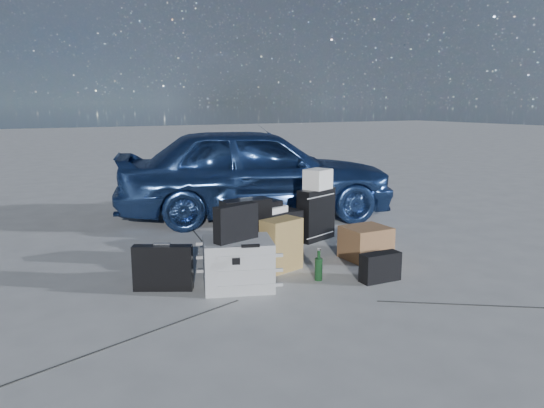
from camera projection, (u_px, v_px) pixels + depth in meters
The scene contains 16 objects.
ground at pixel (297, 278), 4.47m from camera, with size 60.00×60.00×0.00m, color #B1B1AC.
car at pixel (255, 172), 6.75m from camera, with size 1.40×3.48×1.18m, color #325493.
pelican_case at pixel (238, 263), 4.22m from camera, with size 0.54×0.44×0.39m, color #A2A4A7.
laptop_bag at pixel (236, 223), 4.13m from camera, with size 0.38×0.10×0.29m, color black.
briefcase at pixel (163, 268), 4.16m from camera, with size 0.46×0.10×0.36m, color black.
suitcase_left at pixel (246, 231), 4.84m from camera, with size 0.46×0.17×0.60m, color black.
suitcase_right at pixel (316, 214), 5.68m from camera, with size 0.46×0.17×0.56m, color black.
white_carton at pixel (318, 179), 5.59m from camera, with size 0.26×0.21×0.21m, color white.
duffel_bag at pixel (266, 230), 5.39m from camera, with size 0.73×0.31×0.37m, color black.
flat_box_white at pixel (266, 209), 5.34m from camera, with size 0.36×0.27×0.06m, color white.
flat_box_black at pixel (267, 203), 5.34m from camera, with size 0.27×0.19×0.06m, color black.
kraft_bag at pixel (281, 245), 4.66m from camera, with size 0.34×0.21×0.46m, color #A98E49.
cardboard_box at pixel (366, 243), 5.01m from camera, with size 0.41×0.36×0.31m, color brown.
plastic_bag at pixel (356, 242), 5.33m from camera, with size 0.26×0.22×0.14m, color silver.
messenger_bag at pixel (380, 267), 4.38m from camera, with size 0.34×0.13×0.24m, color black.
green_bottle at pixel (319, 265), 4.40m from camera, with size 0.07×0.07×0.26m, color #113317.
Camera 1 is at (-2.23, -3.65, 1.46)m, focal length 35.00 mm.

